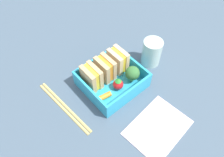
# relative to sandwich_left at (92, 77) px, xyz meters

# --- Properties ---
(ground_plane) EXTENTS (1.20, 1.20, 0.02)m
(ground_plane) POSITION_rel_sandwich_left_xyz_m (0.04, -0.03, -0.05)
(ground_plane) COLOR #435668
(bento_tray) EXTENTS (0.15, 0.14, 0.01)m
(bento_tray) POSITION_rel_sandwich_left_xyz_m (0.04, -0.03, -0.04)
(bento_tray) COLOR #29A2CC
(bento_tray) RESTS_ON ground_plane
(bento_rim) EXTENTS (0.15, 0.14, 0.04)m
(bento_rim) POSITION_rel_sandwich_left_xyz_m (0.04, -0.03, -0.01)
(bento_rim) COLOR #29A2CC
(bento_rim) RESTS_ON bento_tray
(sandwich_left) EXTENTS (0.03, 0.06, 0.06)m
(sandwich_left) POSITION_rel_sandwich_left_xyz_m (0.00, 0.00, 0.00)
(sandwich_left) COLOR tan
(sandwich_left) RESTS_ON bento_tray
(sandwich_center_left) EXTENTS (0.03, 0.06, 0.06)m
(sandwich_center_left) POSITION_rel_sandwich_left_xyz_m (0.04, 0.00, 0.00)
(sandwich_center_left) COLOR tan
(sandwich_center_left) RESTS_ON bento_tray
(sandwich_center) EXTENTS (0.03, 0.06, 0.06)m
(sandwich_center) POSITION_rel_sandwich_left_xyz_m (0.09, 0.00, 0.00)
(sandwich_center) COLOR beige
(sandwich_center) RESTS_ON bento_tray
(carrot_stick_far_left) EXTENTS (0.04, 0.02, 0.01)m
(carrot_stick_far_left) POSITION_rel_sandwich_left_xyz_m (-0.00, -0.05, -0.02)
(carrot_stick_far_left) COLOR orange
(carrot_stick_far_left) RESTS_ON bento_tray
(strawberry_far_left) EXTENTS (0.03, 0.03, 0.03)m
(strawberry_far_left) POSITION_rel_sandwich_left_xyz_m (0.05, -0.05, -0.02)
(strawberry_far_left) COLOR red
(strawberry_far_left) RESTS_ON bento_tray
(broccoli_floret) EXTENTS (0.04, 0.04, 0.05)m
(broccoli_floret) POSITION_rel_sandwich_left_xyz_m (0.09, -0.06, -0.00)
(broccoli_floret) COLOR #92CE67
(broccoli_floret) RESTS_ON bento_tray
(chopstick_pair) EXTENTS (0.03, 0.20, 0.01)m
(chopstick_pair) POSITION_rel_sandwich_left_xyz_m (-0.09, -0.00, -0.04)
(chopstick_pair) COLOR tan
(chopstick_pair) RESTS_ON ground_plane
(drinking_glass) EXTENTS (0.05, 0.05, 0.08)m
(drinking_glass) POSITION_rel_sandwich_left_xyz_m (0.18, -0.04, -0.00)
(drinking_glass) COLOR silver
(drinking_glass) RESTS_ON ground_plane
(folded_napkin) EXTENTS (0.16, 0.12, 0.00)m
(folded_napkin) POSITION_rel_sandwich_left_xyz_m (0.05, -0.20, -0.04)
(folded_napkin) COLOR silver
(folded_napkin) RESTS_ON ground_plane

